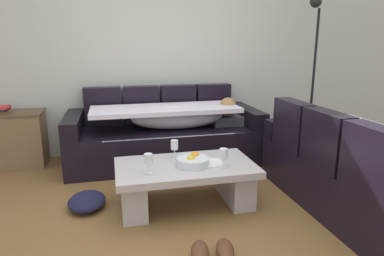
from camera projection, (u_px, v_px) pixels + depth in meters
ground_plane at (195, 228)px, 2.64m from camera, size 14.00×14.00×0.00m
back_wall at (155, 47)px, 4.34m from camera, size 9.00×0.10×2.70m
couch_along_wall at (167, 134)px, 4.10m from camera, size 2.26×0.92×0.88m
couch_near_window at (359, 173)px, 2.87m from camera, size 0.92×1.92×0.88m
coffee_table at (186, 180)px, 2.98m from camera, size 1.20×0.68×0.38m
fruit_bowl at (193, 161)px, 2.91m from camera, size 0.28×0.28×0.10m
wine_glass_near_left at (148, 160)px, 2.71m from camera, size 0.07×0.07×0.17m
wine_glass_near_right at (224, 154)px, 2.84m from camera, size 0.07×0.07×0.17m
wine_glass_far_back at (174, 146)px, 3.09m from camera, size 0.07×0.07×0.17m
open_magazine at (207, 163)px, 2.95m from camera, size 0.28×0.21×0.01m
side_cabinet at (12, 139)px, 3.92m from camera, size 0.72×0.44×0.64m
book_stack_on_cabinet at (1, 109)px, 3.82m from camera, size 0.17×0.22×0.07m
floor_lamp at (313, 67)px, 4.26m from camera, size 0.33×0.31×1.95m
pair_of_shoes at (213, 251)px, 2.27m from camera, size 0.35×0.31×0.09m
crumpled_garment at (87, 201)px, 2.96m from camera, size 0.34×0.41×0.12m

